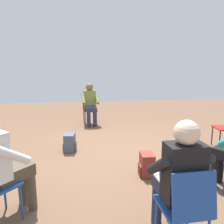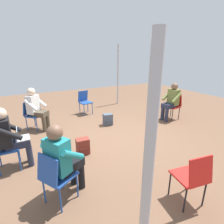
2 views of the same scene
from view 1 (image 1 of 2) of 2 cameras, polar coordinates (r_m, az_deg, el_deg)
The scene contains 8 objects.
ground_plane at distance 4.49m, azimuth 0.89°, elevation -10.46°, with size 14.01×14.01×0.00m, color brown.
chair_north at distance 6.68m, azimuth -5.88°, elevation 1.15°, with size 0.44×0.47×0.85m.
chair_south at distance 2.16m, azimuth 18.78°, elevation -22.05°, with size 0.41×0.45×0.85m.
person_with_laptop at distance 2.19m, azimuth 16.96°, elevation -15.47°, with size 0.50×0.53×1.24m.
person_in_white at distance 2.68m, azimuth -26.78°, elevation -11.17°, with size 0.63×0.63×1.24m.
person_in_olive at distance 6.48m, azimuth -5.71°, elevation 2.62°, with size 0.52×0.54×1.24m.
backpack_near_laptop_user at distance 3.58m, azimuth 9.09°, elevation -13.72°, with size 0.26×0.29×0.36m.
backpack_by_empty_chair at distance 4.58m, azimuth -10.98°, elevation -8.13°, with size 0.27×0.30×0.36m.
Camera 1 is at (-0.66, -4.12, 1.66)m, focal length 35.00 mm.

